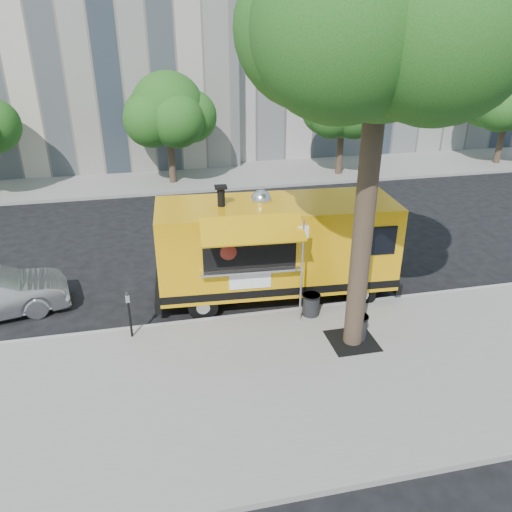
# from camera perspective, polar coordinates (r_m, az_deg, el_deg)

# --- Properties ---
(ground) EXTENTS (120.00, 120.00, 0.00)m
(ground) POSITION_cam_1_polar(r_m,az_deg,el_deg) (15.09, -2.41, -5.42)
(ground) COLOR black
(ground) RESTS_ON ground
(sidewalk) EXTENTS (60.00, 6.00, 0.15)m
(sidewalk) POSITION_cam_1_polar(r_m,az_deg,el_deg) (11.83, 1.11, -14.76)
(sidewalk) COLOR gray
(sidewalk) RESTS_ON ground
(curb) EXTENTS (60.00, 0.14, 0.16)m
(curb) POSITION_cam_1_polar(r_m,az_deg,el_deg) (14.27, -1.76, -7.02)
(curb) COLOR #999993
(curb) RESTS_ON ground
(far_sidewalk) EXTENTS (60.00, 5.00, 0.15)m
(far_sidewalk) POSITION_cam_1_polar(r_m,az_deg,el_deg) (27.48, -7.44, 8.85)
(far_sidewalk) COLOR gray
(far_sidewalk) RESTS_ON ground
(street_tree) EXTENTS (4.68, 4.68, 10.27)m
(street_tree) POSITION_cam_1_polar(r_m,az_deg,el_deg) (11.11, 14.57, 26.22)
(street_tree) COLOR #33261C
(street_tree) RESTS_ON sidewalk
(tree_well) EXTENTS (1.20, 1.20, 0.02)m
(tree_well) POSITION_cam_1_polar(r_m,az_deg,el_deg) (13.40, 10.93, -9.50)
(tree_well) COLOR black
(tree_well) RESTS_ON sidewalk
(far_tree_b) EXTENTS (3.60, 3.60, 5.50)m
(far_tree_b) POSITION_cam_1_polar(r_m,az_deg,el_deg) (25.84, -10.03, 16.20)
(far_tree_b) COLOR #33261C
(far_tree_b) RESTS_ON far_sidewalk
(far_tree_c) EXTENTS (3.24, 3.24, 5.21)m
(far_tree_c) POSITION_cam_1_polar(r_m,az_deg,el_deg) (27.48, 9.90, 16.48)
(far_tree_c) COLOR #33261C
(far_tree_c) RESTS_ON far_sidewalk
(far_tree_d) EXTENTS (3.78, 3.78, 5.64)m
(far_tree_d) POSITION_cam_1_polar(r_m,az_deg,el_deg) (32.67, 26.99, 15.88)
(far_tree_d) COLOR #33261C
(far_tree_d) RESTS_ON far_sidewalk
(sign_post) EXTENTS (0.28, 0.06, 3.00)m
(sign_post) POSITION_cam_1_polar(r_m,az_deg,el_deg) (13.22, 5.27, -1.10)
(sign_post) COLOR silver
(sign_post) RESTS_ON sidewalk
(parking_meter) EXTENTS (0.11, 0.11, 1.33)m
(parking_meter) POSITION_cam_1_polar(r_m,az_deg,el_deg) (13.30, -14.33, -5.90)
(parking_meter) COLOR black
(parking_meter) RESTS_ON sidewalk
(food_truck) EXTENTS (7.34, 3.56, 3.57)m
(food_truck) POSITION_cam_1_polar(r_m,az_deg,el_deg) (14.71, 2.22, 1.08)
(food_truck) COLOR #E39E0B
(food_truck) RESTS_ON ground
(trash_bin_left) EXTENTS (0.52, 0.52, 0.63)m
(trash_bin_left) POSITION_cam_1_polar(r_m,az_deg,el_deg) (14.18, 6.30, -5.46)
(trash_bin_left) COLOR black
(trash_bin_left) RESTS_ON sidewalk
(trash_bin_right) EXTENTS (0.56, 0.56, 0.67)m
(trash_bin_right) POSITION_cam_1_polar(r_m,az_deg,el_deg) (13.35, 11.49, -7.87)
(trash_bin_right) COLOR black
(trash_bin_right) RESTS_ON sidewalk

